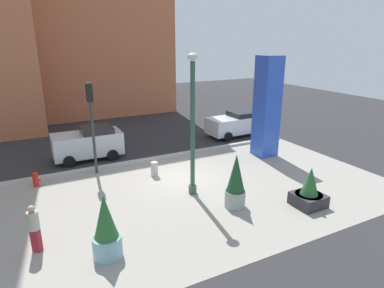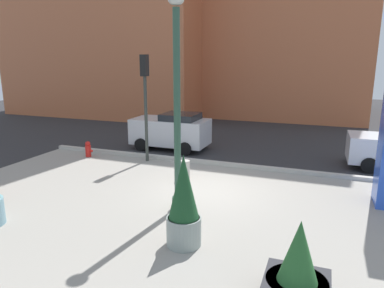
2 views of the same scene
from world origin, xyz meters
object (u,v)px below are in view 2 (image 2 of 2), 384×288
object	(u,v)px
lamp_post	(177,112)
potted_plant_curbside	(297,274)
potted_plant_by_pillar	(184,204)
fire_hydrant	(88,149)
car_far_lane	(171,130)
traffic_light_corner	(145,91)
concrete_bollard	(185,170)

from	to	relation	value
lamp_post	potted_plant_curbside	size ratio (longest dim) A/B	3.59
potted_plant_curbside	potted_plant_by_pillar	xyz separation A→B (m)	(-2.77, 1.34, 0.42)
lamp_post	fire_hydrant	distance (m)	7.90
potted_plant_by_pillar	car_far_lane	xyz separation A→B (m)	(-4.20, 8.78, -0.13)
potted_plant_by_pillar	traffic_light_corner	distance (m)	7.96
concrete_bollard	car_far_lane	xyz separation A→B (m)	(-2.42, 4.20, 0.58)
concrete_bollard	fire_hydrant	bearing A→B (deg)	165.46
fire_hydrant	concrete_bollard	world-z (taller)	same
potted_plant_by_pillar	car_far_lane	world-z (taller)	potted_plant_by_pillar
concrete_bollard	car_far_lane	distance (m)	4.88
traffic_light_corner	concrete_bollard	bearing A→B (deg)	-34.99
potted_plant_curbside	concrete_bollard	distance (m)	7.47
potted_plant_curbside	potted_plant_by_pillar	size ratio (longest dim) A/B	0.74
potted_plant_curbside	fire_hydrant	bearing A→B (deg)	143.76
lamp_post	potted_plant_by_pillar	bearing A→B (deg)	-63.44
potted_plant_curbside	traffic_light_corner	bearing A→B (deg)	132.68
fire_hydrant	lamp_post	bearing A→B (deg)	-32.92
potted_plant_curbside	fire_hydrant	xyz separation A→B (m)	(-9.99, 7.33, -0.28)
potted_plant_by_pillar	lamp_post	bearing A→B (deg)	116.56
lamp_post	fire_hydrant	size ratio (longest dim) A/B	8.21
traffic_light_corner	lamp_post	bearing A→B (deg)	-52.79
traffic_light_corner	car_far_lane	xyz separation A→B (m)	(0.12, 2.42, -2.19)
concrete_bollard	car_far_lane	size ratio (longest dim) A/B	0.20
potted_plant_by_pillar	concrete_bollard	world-z (taller)	potted_plant_by_pillar
potted_plant_curbside	traffic_light_corner	xyz separation A→B (m)	(-7.10, 7.69, 2.48)
potted_plant_curbside	potted_plant_by_pillar	bearing A→B (deg)	154.24
car_far_lane	lamp_post	bearing A→B (deg)	-64.69
lamp_post	potted_plant_by_pillar	distance (m)	2.90
fire_hydrant	concrete_bollard	size ratio (longest dim) A/B	1.00
fire_hydrant	concrete_bollard	distance (m)	5.62
lamp_post	concrete_bollard	distance (m)	3.81
potted_plant_by_pillar	traffic_light_corner	bearing A→B (deg)	124.22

